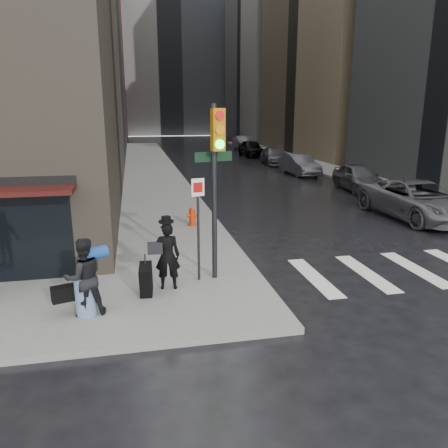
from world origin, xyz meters
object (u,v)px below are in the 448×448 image
Objects in this scene: man_overcoat at (163,260)px; man_jeans at (84,277)px; fire_hydrant at (192,217)px; traffic_light at (214,170)px; parked_car_2 at (300,165)px; parked_car_3 at (275,156)px; parked_car_1 at (359,177)px; parked_car_5 at (244,143)px; parked_car_4 at (251,148)px; parked_car_0 at (417,200)px.

man_jeans is (-1.79, -1.06, 0.08)m from man_overcoat.
fire_hydrant is at bearing -132.41° from man_jeans.
man_jeans is at bearing -166.92° from traffic_light.
traffic_light reaches higher than parked_car_2.
man_overcoat reaches higher than parked_car_3.
traffic_light is 1.04× the size of parked_car_2.
parked_car_5 is at bearing 95.21° from parked_car_1.
parked_car_4 is at bearing 86.59° from parked_car_2.
man_jeans is 0.39× the size of traffic_light.
traffic_light is 40.43m from parked_car_5.
parked_car_5 reaches higher than parked_car_4.
man_overcoat is 41.20m from parked_car_5.
man_jeans is 7.97m from fire_hydrant.
man_overcoat is 0.39× the size of parked_car_3.
fire_hydrant is 28.24m from parked_car_4.
traffic_light is at bearing -153.39° from parked_car_0.
parked_car_0 is at bearing -1.15° from fire_hydrant.
parked_car_5 is at bearing -101.25° from man_overcoat.
man_jeans is 0.35× the size of parked_car_5.
parked_car_3 is (10.08, 25.55, -2.39)m from traffic_light.
parked_car_0 is 1.17× the size of parked_car_5.
parked_car_4 is at bearing 70.08° from fire_hydrant.
man_overcoat is at bearing -108.74° from parked_car_3.
fire_hydrant is 0.17× the size of parked_car_2.
traffic_light reaches higher than parked_car_4.
man_jeans reaches higher than parked_car_0.
man_overcoat reaches higher than parked_car_4.
traffic_light reaches higher than fire_hydrant.
man_overcoat is at bearing -123.23° from parked_car_2.
traffic_light is 6.27m from fire_hydrant.
parked_car_5 is at bearing 92.55° from parked_car_3.
parked_car_2 is 20.08m from parked_car_5.
traffic_light is 6.18× the size of fire_hydrant.
parked_car_1 is at bearing -87.30° from parked_car_4.
man_jeans is 24.15m from parked_car_2.
parked_car_5 is (0.59, 13.37, 0.11)m from parked_car_3.
man_overcoat reaches higher than fire_hydrant.
parked_car_2 is at bearing -139.92° from man_jeans.
fire_hydrant is at bearing -98.41° from man_overcoat.
parked_car_5 is (13.86, 40.45, -0.22)m from man_jeans.
man_jeans is at bearing 36.33° from man_overcoat.
traffic_light is (3.19, 1.52, 2.06)m from man_jeans.
man_jeans is 0.39× the size of parked_car_1.
parked_car_4 is (-1.00, 20.06, 0.03)m from parked_car_1.
parked_car_0 is 26.74m from parked_car_4.
parked_car_5 is at bearing 72.45° from fire_hydrant.
parked_car_3 is at bearing 56.03° from traffic_light.
parked_car_1 is 0.97× the size of parked_car_4.
fire_hydrant is (1.56, 6.16, -0.47)m from man_overcoat.
parked_car_2 is 0.90× the size of parked_car_3.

